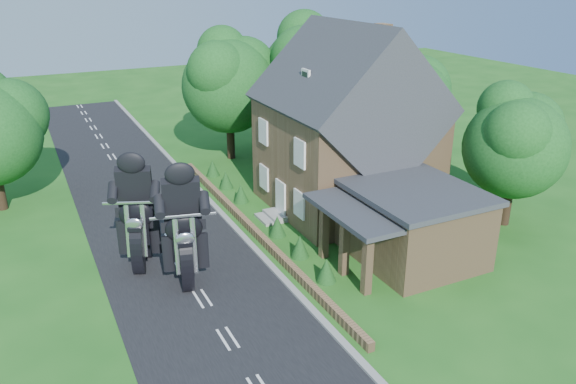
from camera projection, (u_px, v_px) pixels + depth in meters
name	position (u px, v px, depth m)	size (l,w,h in m)	color
ground	(202.00, 299.00, 23.14)	(120.00, 120.00, 0.00)	#1D5618
road	(202.00, 299.00, 23.13)	(7.00, 80.00, 0.02)	black
kerb	(282.00, 278.00, 24.61)	(0.30, 80.00, 0.12)	gray
garden_wall	(252.00, 228.00, 29.00)	(0.30, 22.00, 0.40)	olive
house	(347.00, 132.00, 30.84)	(9.54, 8.64, 10.24)	olive
annex	(411.00, 223.00, 25.86)	(7.05, 5.94, 3.44)	olive
tree_annex_side	(520.00, 138.00, 28.51)	(5.64, 5.20, 7.48)	black
tree_house_right	(409.00, 97.00, 35.23)	(6.51, 6.00, 8.40)	black
tree_behind_house	(317.00, 66.00, 40.12)	(7.81, 7.20, 10.08)	black
tree_behind_left	(234.00, 77.00, 38.66)	(6.94, 6.40, 9.16)	black
shrub_a	(326.00, 270.00, 24.27)	(0.90, 0.90, 1.10)	#123B14
shrub_b	(300.00, 246.00, 26.36)	(0.90, 0.90, 1.10)	#123B14
shrub_c	(277.00, 226.00, 28.44)	(0.90, 0.90, 1.10)	#123B14
shrub_d	(241.00, 193.00, 32.62)	(0.90, 0.90, 1.10)	#123B14
shrub_e	(226.00, 180.00, 34.70)	(0.90, 0.90, 1.10)	#123B14
shrub_f	(213.00, 168.00, 36.79)	(0.90, 0.90, 1.10)	#123B14
motorcycle_lead	(187.00, 266.00, 24.05)	(0.45, 1.79, 1.66)	black
motorcycle_follow	(141.00, 250.00, 25.42)	(0.45, 1.77, 1.65)	black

